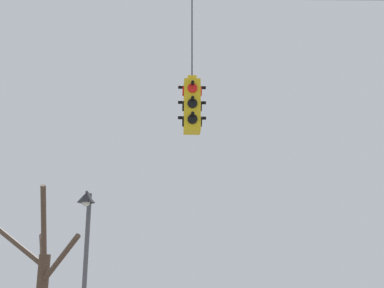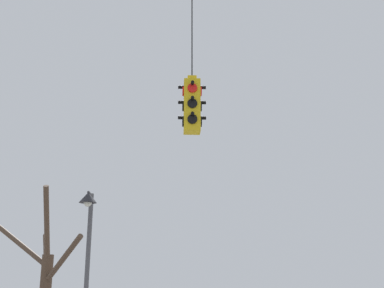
# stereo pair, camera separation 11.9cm
# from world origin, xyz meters

# --- Properties ---
(traffic_light_near_left_pole) EXTENTS (0.58, 0.58, 3.19)m
(traffic_light_near_left_pole) POSITION_xyz_m (-1.47, 0.08, 5.65)
(traffic_light_near_left_pole) COLOR yellow
(street_lamp) EXTENTS (0.46, 0.79, 4.42)m
(street_lamp) POSITION_xyz_m (-4.04, 3.39, 3.25)
(street_lamp) COLOR #515156
(street_lamp) RESTS_ON ground_plane
(bare_tree) EXTENTS (3.80, 4.04, 5.14)m
(bare_tree) POSITION_xyz_m (-6.15, 7.63, 2.34)
(bare_tree) COLOR brown
(bare_tree) RESTS_ON ground_plane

